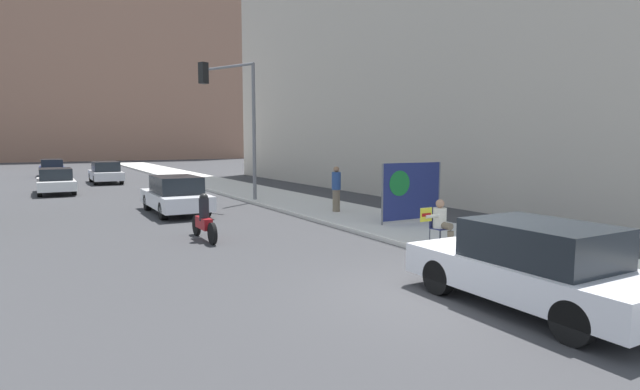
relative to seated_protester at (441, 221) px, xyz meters
name	(u,v)px	position (x,y,z in m)	size (l,w,h in m)	color
ground_plane	(441,298)	(-2.68, -2.87, -0.76)	(160.00, 160.00, 0.00)	#38383A
sidewalk_curb	(281,199)	(1.17, 12.13, -0.70)	(3.50, 90.00, 0.13)	beige
building_backdrop_far	(63,45)	(-4.68, 73.52, 15.97)	(52.00, 12.00, 33.48)	#936B56
seated_protester	(441,221)	(0.00, 0.00, 0.00)	(0.92, 0.77, 1.19)	#474C56
pedestrian_behind	(336,189)	(0.95, 6.68, 0.24)	(0.34, 0.34, 1.72)	#756651
protest_banner	(411,191)	(1.78, 3.31, 0.40)	(2.45, 0.06, 1.96)	slate
traffic_light_pole	(237,108)	(-1.17, 11.51, 3.47)	(2.89, 2.66, 6.11)	slate
parked_car_curbside	(534,266)	(-1.77, -4.07, -0.03)	(1.84, 4.26, 1.47)	silver
car_on_road_nearest	(176,195)	(-4.26, 10.08, -0.04)	(1.80, 4.64, 1.46)	silver
car_on_road_midblock	(56,181)	(-8.05, 20.68, -0.07)	(1.78, 4.54, 1.37)	white
car_on_road_distant	(106,172)	(-4.91, 26.63, -0.04)	(1.79, 4.60, 1.45)	silver
car_on_road_far_lane	(52,168)	(-7.87, 35.53, -0.07)	(1.74, 4.70, 1.38)	navy
motorcycle_on_road	(204,220)	(-4.83, 4.41, -0.20)	(0.28, 2.15, 1.33)	maroon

